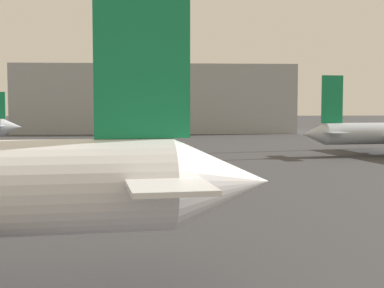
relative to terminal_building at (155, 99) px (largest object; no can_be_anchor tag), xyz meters
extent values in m
cone|color=white|center=(2.53, -114.45, -3.81)|extent=(3.82, 3.55, 3.14)
cube|color=white|center=(0.32, -114.73, -3.49)|extent=(3.45, 8.68, 0.16)
cube|color=#147F4C|center=(-0.17, -114.79, 0.52)|extent=(3.23, 0.70, 5.52)
cone|color=#B2BCCC|center=(19.56, -66.64, -4.78)|extent=(3.34, 3.11, 2.70)
cube|color=#B2BCCC|center=(21.45, -66.36, -4.51)|extent=(3.10, 7.41, 0.14)
cube|color=#147F4C|center=(21.87, -66.29, -0.51)|extent=(2.75, 0.66, 5.84)
cylinder|color=#4C4C54|center=(30.49, -60.79, -5.32)|extent=(2.77, 1.90, 1.54)
cone|color=#B2BCCC|center=(-23.04, -42.06, -4.81)|extent=(3.05, 2.79, 2.74)
cube|color=#B2BCCC|center=(-24.93, -42.03, -4.54)|extent=(1.97, 6.53, 0.12)
cube|color=#999EA3|center=(0.00, 0.00, 0.00)|extent=(62.17, 27.24, 15.24)
camera|label=1|loc=(0.31, -133.47, -1.09)|focal=51.95mm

